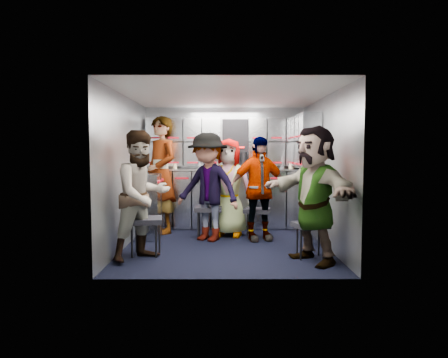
{
  "coord_description": "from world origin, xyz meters",
  "views": [
    {
      "loc": [
        -0.04,
        -5.58,
        1.33
      ],
      "look_at": [
        -0.02,
        0.35,
        0.92
      ],
      "focal_mm": 32.0,
      "sensor_mm": 36.0,
      "label": 1
    }
  ],
  "objects_px": {
    "jump_seat_mid_left": "(208,210)",
    "attendant_standing": "(161,175)",
    "jump_seat_mid_right": "(257,212)",
    "attendant_arc_b": "(208,187)",
    "jump_seat_near_left": "(146,222)",
    "attendant_arc_a": "(143,195)",
    "jump_seat_near_right": "(310,227)",
    "attendant_arc_e": "(314,194)",
    "attendant_arc_c": "(229,187)",
    "attendant_arc_d": "(258,189)",
    "jump_seat_center": "(228,210)"
  },
  "relations": [
    {
      "from": "attendant_arc_b",
      "to": "attendant_arc_d",
      "type": "distance_m",
      "value": 0.75
    },
    {
      "from": "attendant_arc_d",
      "to": "attendant_arc_e",
      "type": "xyz_separation_m",
      "value": [
        0.56,
        -1.19,
        0.04
      ]
    },
    {
      "from": "jump_seat_mid_right",
      "to": "attendant_arc_b",
      "type": "bearing_deg",
      "value": -165.14
    },
    {
      "from": "jump_seat_near_left",
      "to": "jump_seat_mid_left",
      "type": "bearing_deg",
      "value": 53.8
    },
    {
      "from": "attendant_arc_e",
      "to": "jump_seat_mid_right",
      "type": "bearing_deg",
      "value": 174.5
    },
    {
      "from": "jump_seat_mid_left",
      "to": "attendant_arc_d",
      "type": "relative_size",
      "value": 0.31
    },
    {
      "from": "jump_seat_mid_right",
      "to": "attendant_arc_a",
      "type": "distance_m",
      "value": 2.0
    },
    {
      "from": "jump_seat_near_right",
      "to": "attendant_arc_c",
      "type": "xyz_separation_m",
      "value": [
        -1.0,
        1.33,
        0.37
      ]
    },
    {
      "from": "jump_seat_near_right",
      "to": "attendant_arc_a",
      "type": "height_order",
      "value": "attendant_arc_a"
    },
    {
      "from": "jump_seat_near_right",
      "to": "attendant_standing",
      "type": "height_order",
      "value": "attendant_standing"
    },
    {
      "from": "jump_seat_near_right",
      "to": "attendant_arc_b",
      "type": "relative_size",
      "value": 0.3
    },
    {
      "from": "attendant_arc_b",
      "to": "jump_seat_mid_left",
      "type": "bearing_deg",
      "value": 121.0
    },
    {
      "from": "jump_seat_near_right",
      "to": "attendant_arc_e",
      "type": "xyz_separation_m",
      "value": [
        -0.0,
        -0.18,
        0.43
      ]
    },
    {
      "from": "jump_seat_near_right",
      "to": "attendant_standing",
      "type": "distance_m",
      "value": 2.69
    },
    {
      "from": "attendant_arc_c",
      "to": "attendant_arc_e",
      "type": "distance_m",
      "value": 1.81
    },
    {
      "from": "jump_seat_near_right",
      "to": "jump_seat_center",
      "type": "bearing_deg",
      "value": 123.64
    },
    {
      "from": "jump_seat_mid_left",
      "to": "attendant_standing",
      "type": "bearing_deg",
      "value": 152.51
    },
    {
      "from": "attendant_arc_a",
      "to": "attendant_arc_c",
      "type": "xyz_separation_m",
      "value": [
        1.07,
        1.38,
        -0.03
      ]
    },
    {
      "from": "attendant_arc_c",
      "to": "attendant_arc_d",
      "type": "xyz_separation_m",
      "value": [
        0.44,
        -0.32,
        0.01
      ]
    },
    {
      "from": "attendant_arc_d",
      "to": "attendant_standing",
      "type": "bearing_deg",
      "value": 145.77
    },
    {
      "from": "attendant_arc_c",
      "to": "jump_seat_near_left",
      "type": "bearing_deg",
      "value": -120.89
    },
    {
      "from": "jump_seat_center",
      "to": "attendant_arc_d",
      "type": "xyz_separation_m",
      "value": [
        0.44,
        -0.5,
        0.39
      ]
    },
    {
      "from": "attendant_standing",
      "to": "jump_seat_near_left",
      "type": "bearing_deg",
      "value": -39.62
    },
    {
      "from": "jump_seat_mid_right",
      "to": "jump_seat_near_left",
      "type": "bearing_deg",
      "value": -144.99
    },
    {
      "from": "jump_seat_mid_left",
      "to": "attendant_arc_b",
      "type": "height_order",
      "value": "attendant_arc_b"
    },
    {
      "from": "attendant_arc_e",
      "to": "attendant_arc_b",
      "type": "bearing_deg",
      "value": -159.47
    },
    {
      "from": "jump_seat_center",
      "to": "attendant_arc_e",
      "type": "bearing_deg",
      "value": -59.27
    },
    {
      "from": "attendant_standing",
      "to": "attendant_arc_e",
      "type": "bearing_deg",
      "value": 9.54
    },
    {
      "from": "jump_seat_near_left",
      "to": "jump_seat_mid_right",
      "type": "distance_m",
      "value": 1.85
    },
    {
      "from": "jump_seat_center",
      "to": "attendant_standing",
      "type": "height_order",
      "value": "attendant_standing"
    },
    {
      "from": "jump_seat_near_left",
      "to": "attendant_arc_a",
      "type": "relative_size",
      "value": 0.31
    },
    {
      "from": "attendant_arc_c",
      "to": "attendant_arc_d",
      "type": "bearing_deg",
      "value": -24.88
    },
    {
      "from": "jump_seat_mid_left",
      "to": "attendant_standing",
      "type": "xyz_separation_m",
      "value": [
        -0.79,
        0.41,
        0.52
      ]
    },
    {
      "from": "attendant_arc_c",
      "to": "attendant_arc_e",
      "type": "xyz_separation_m",
      "value": [
        1.0,
        -1.51,
        0.06
      ]
    },
    {
      "from": "jump_seat_mid_left",
      "to": "jump_seat_near_right",
      "type": "height_order",
      "value": "jump_seat_mid_left"
    },
    {
      "from": "attendant_arc_a",
      "to": "attendant_arc_d",
      "type": "bearing_deg",
      "value": -10.33
    },
    {
      "from": "attendant_arc_a",
      "to": "attendant_arc_b",
      "type": "relative_size",
      "value": 0.99
    },
    {
      "from": "attendant_arc_b",
      "to": "attendant_arc_c",
      "type": "bearing_deg",
      "value": 78.27
    },
    {
      "from": "jump_seat_near_right",
      "to": "attendant_arc_c",
      "type": "distance_m",
      "value": 1.7
    },
    {
      "from": "jump_seat_near_left",
      "to": "attendant_arc_e",
      "type": "bearing_deg",
      "value": -8.42
    },
    {
      "from": "jump_seat_near_left",
      "to": "attendant_arc_c",
      "type": "height_order",
      "value": "attendant_arc_c"
    },
    {
      "from": "jump_seat_mid_right",
      "to": "attendant_arc_c",
      "type": "bearing_deg",
      "value": 162.58
    },
    {
      "from": "jump_seat_mid_left",
      "to": "jump_seat_center",
      "type": "xyz_separation_m",
      "value": [
        0.31,
        0.34,
        -0.05
      ]
    },
    {
      "from": "attendant_arc_e",
      "to": "jump_seat_near_right",
      "type": "bearing_deg",
      "value": 152.17
    },
    {
      "from": "jump_seat_mid_left",
      "to": "attendant_arc_e",
      "type": "bearing_deg",
      "value": -45.73
    },
    {
      "from": "attendant_arc_b",
      "to": "attendant_arc_e",
      "type": "distance_m",
      "value": 1.76
    },
    {
      "from": "jump_seat_mid_left",
      "to": "jump_seat_near_right",
      "type": "distance_m",
      "value": 1.76
    },
    {
      "from": "attendant_arc_b",
      "to": "attendant_standing",
      "type": "bearing_deg",
      "value": 174.15
    },
    {
      "from": "attendant_arc_c",
      "to": "attendant_arc_b",
      "type": "bearing_deg",
      "value": -121.77
    },
    {
      "from": "jump_seat_near_right",
      "to": "attendant_arc_c",
      "type": "height_order",
      "value": "attendant_arc_c"
    }
  ]
}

